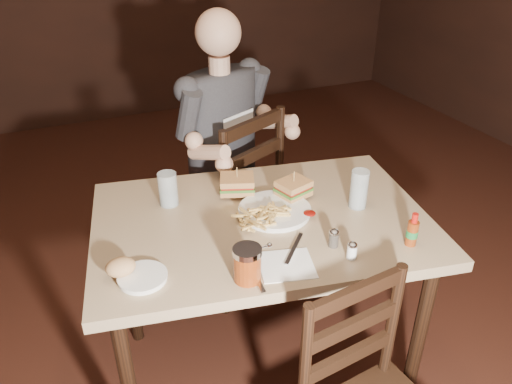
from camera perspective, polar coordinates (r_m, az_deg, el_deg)
name	(u,v)px	position (r m, az deg, el deg)	size (l,w,h in m)	color
room_shell	(246,66)	(1.19, -1.09, 14.21)	(7.00, 7.00, 7.00)	black
main_table	(262,238)	(1.80, 0.64, -5.30)	(1.28, 0.97, 0.77)	tan
chair_far	(223,201)	(2.42, -3.78, -1.00)	(0.44, 0.48, 0.96)	black
diner	(227,115)	(2.19, -3.33, 8.81)	(0.51, 0.40, 0.88)	#2F3134
dinner_plate	(275,212)	(1.77, 2.15, -2.25)	(0.25, 0.25, 0.01)	white
sandwich_left	(237,179)	(1.86, -2.18, 1.53)	(0.13, 0.10, 0.10)	tan
sandwich_right	(294,184)	(1.84, 4.33, 0.96)	(0.11, 0.09, 0.10)	tan
fries_pile	(263,215)	(1.70, 0.85, -2.70)	(0.23, 0.16, 0.04)	tan
ketchup_dollop	(310,213)	(1.75, 6.14, -2.43)	(0.04, 0.04, 0.01)	maroon
glass_left	(168,189)	(1.83, -10.02, 0.33)	(0.07, 0.07, 0.13)	silver
glass_right	(359,189)	(1.82, 11.68, 0.32)	(0.06, 0.06, 0.14)	silver
hot_sauce	(413,229)	(1.66, 17.48, -4.09)	(0.04, 0.04, 0.12)	maroon
salt_shaker	(352,251)	(1.57, 10.90, -6.64)	(0.03, 0.03, 0.06)	white
pepper_shaker	(334,239)	(1.62, 8.87, -5.28)	(0.03, 0.03, 0.06)	#38332D
syrup_dispenser	(247,264)	(1.45, -1.00, -8.24)	(0.09, 0.09, 0.11)	maroon
napkin	(286,265)	(1.54, 3.50, -8.33)	(0.16, 0.15, 0.00)	white
knife	(251,268)	(1.52, -0.53, -8.65)	(0.01, 0.23, 0.01)	silver
fork	(294,248)	(1.60, 4.38, -6.46)	(0.01, 0.17, 0.01)	silver
side_plate	(143,278)	(1.52, -12.81, -9.58)	(0.14, 0.14, 0.01)	white
bread_roll	(121,267)	(1.52, -15.22, -8.27)	(0.09, 0.07, 0.05)	tan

